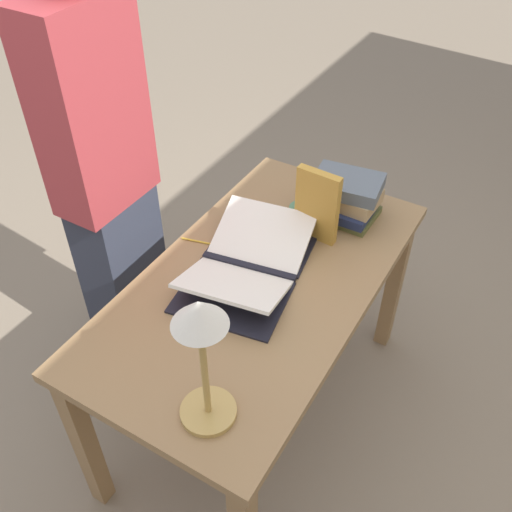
% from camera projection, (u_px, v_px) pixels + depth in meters
% --- Properties ---
extents(ground_plane, '(12.00, 12.00, 0.00)m').
position_uv_depth(ground_plane, '(259.00, 408.00, 2.40)').
color(ground_plane, gray).
extents(reading_desk, '(1.33, 0.71, 0.75)m').
position_uv_depth(reading_desk, '(260.00, 301.00, 1.97)').
color(reading_desk, '#937047').
rests_on(reading_desk, ground_plane).
extents(open_book, '(0.61, 0.43, 0.10)m').
position_uv_depth(open_book, '(249.00, 263.00, 1.91)').
color(open_book, black).
rests_on(open_book, reading_desk).
extents(book_stack_tall, '(0.21, 0.27, 0.16)m').
position_uv_depth(book_stack_tall, '(346.00, 197.00, 2.10)').
color(book_stack_tall, brown).
rests_on(book_stack_tall, reading_desk).
extents(book_standing_upright, '(0.04, 0.16, 0.27)m').
position_uv_depth(book_standing_upright, '(317.00, 206.00, 1.97)').
color(book_standing_upright, '#BC8933').
rests_on(book_standing_upright, reading_desk).
extents(reading_lamp, '(0.15, 0.15, 0.43)m').
position_uv_depth(reading_lamp, '(201.00, 339.00, 1.31)').
color(reading_lamp, tan).
rests_on(reading_lamp, reading_desk).
extents(coffee_mug, '(0.12, 0.09, 0.09)m').
position_uv_depth(coffee_mug, '(301.00, 217.00, 2.07)').
color(coffee_mug, '#4C7F5B').
rests_on(coffee_mug, reading_desk).
extents(pencil, '(0.04, 0.14, 0.01)m').
position_uv_depth(pencil, '(200.00, 242.00, 2.03)').
color(pencil, gold).
rests_on(pencil, reading_desk).
extents(person_reader, '(0.36, 0.22, 1.75)m').
position_uv_depth(person_reader, '(108.00, 190.00, 2.07)').
color(person_reader, '#2D3342').
rests_on(person_reader, ground_plane).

